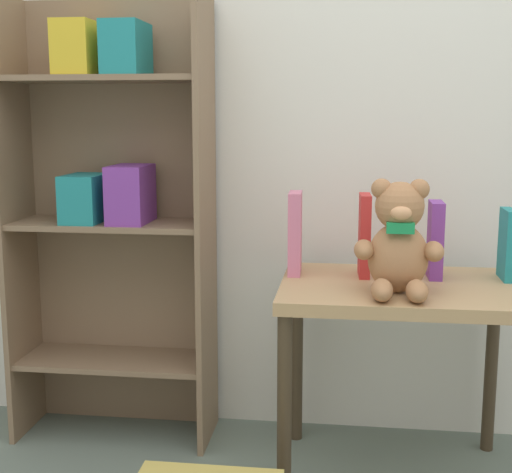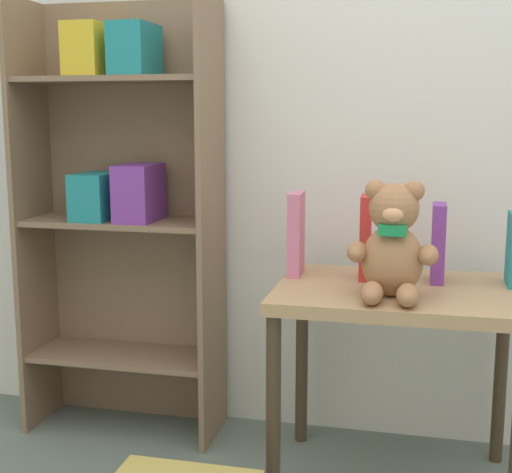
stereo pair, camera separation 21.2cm
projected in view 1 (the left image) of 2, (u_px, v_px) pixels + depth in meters
wall_back at (370, 61)px, 2.31m from camera, size 4.80×0.06×2.50m
bookshelf_side at (113, 196)px, 2.34m from camera, size 0.65×0.27×1.45m
display_table at (399, 312)px, 2.06m from camera, size 0.68×0.51×0.60m
teddy_bear at (399, 242)px, 1.91m from camera, size 0.24×0.22×0.31m
book_standing_pink at (295, 233)px, 2.15m from camera, size 0.04×0.12×0.25m
book_standing_red at (364, 235)px, 2.12m from camera, size 0.04×0.11×0.25m
book_standing_purple at (435, 240)px, 2.10m from camera, size 0.04×0.11×0.23m
book_standing_teal at (507, 244)px, 2.09m from camera, size 0.03×0.12×0.21m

